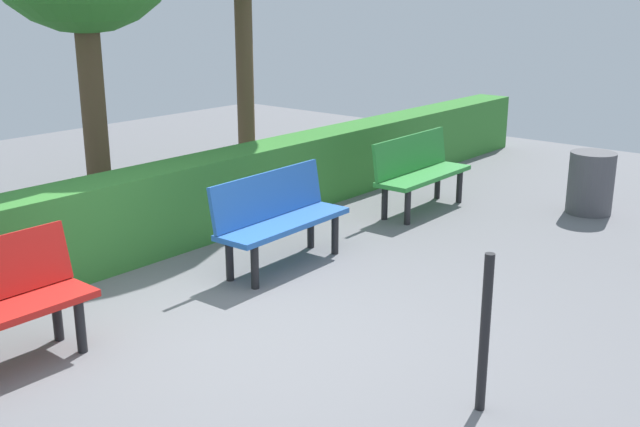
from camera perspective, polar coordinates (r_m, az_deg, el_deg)
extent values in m
plane|color=slate|center=(5.68, -6.23, -8.97)|extent=(17.11, 17.11, 0.00)
cube|color=#2D8C38|center=(8.66, 7.93, 2.86)|extent=(1.45, 0.44, 0.05)
cube|color=#2D8C38|center=(8.71, 6.92, 4.56)|extent=(1.45, 0.12, 0.42)
cylinder|color=black|center=(9.13, 10.55, 2.02)|extent=(0.07, 0.07, 0.39)
cylinder|color=black|center=(9.27, 8.93, 2.32)|extent=(0.07, 0.07, 0.39)
cylinder|color=black|center=(8.17, 6.68, 0.48)|extent=(0.07, 0.07, 0.39)
cylinder|color=black|center=(8.33, 4.94, 0.84)|extent=(0.07, 0.07, 0.39)
cube|color=blue|center=(6.81, -2.71, -0.75)|extent=(1.44, 0.46, 0.05)
cube|color=blue|center=(6.87, -3.94, 1.41)|extent=(1.43, 0.15, 0.42)
cylinder|color=black|center=(7.21, 1.15, -1.60)|extent=(0.07, 0.07, 0.39)
cylinder|color=black|center=(7.38, -0.71, -1.15)|extent=(0.07, 0.07, 0.39)
cylinder|color=black|center=(6.39, -4.98, -4.06)|extent=(0.07, 0.07, 0.39)
cylinder|color=black|center=(6.59, -6.89, -3.48)|extent=(0.07, 0.07, 0.39)
cylinder|color=black|center=(5.54, -17.75, -8.17)|extent=(0.07, 0.07, 0.39)
cylinder|color=black|center=(5.78, -19.37, -7.28)|extent=(0.07, 0.07, 0.39)
cube|color=#387F33|center=(7.59, -10.43, 0.77)|extent=(13.11, 0.51, 0.82)
cylinder|color=brown|center=(9.78, -5.75, 11.01)|extent=(0.22, 0.22, 3.02)
cylinder|color=brown|center=(8.61, -16.84, 7.71)|extent=(0.27, 0.27, 2.44)
cylinder|color=black|center=(4.57, 12.41, -8.91)|extent=(0.06, 0.06, 1.00)
cylinder|color=#4C4C51|center=(9.05, 19.89, 2.21)|extent=(0.51, 0.51, 0.70)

